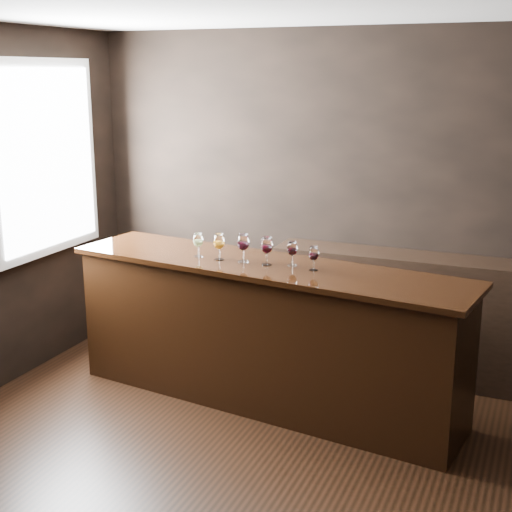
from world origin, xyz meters
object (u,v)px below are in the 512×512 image
at_px(bar_counter, 265,336).
at_px(glass_white, 198,241).
at_px(glass_red_c, 292,249).
at_px(glass_red_b, 267,246).
at_px(back_bar_shelf, 446,321).
at_px(glass_red_a, 243,243).
at_px(glass_red_d, 314,254).
at_px(glass_amber, 219,242).

bearing_deg(bar_counter, glass_white, -172.10).
xyz_separation_m(glass_white, glass_red_c, (0.74, 0.04, -0.00)).
bearing_deg(glass_red_b, back_bar_shelf, 38.68).
bearing_deg(bar_counter, glass_red_a, -167.01).
bearing_deg(glass_red_d, bar_counter, 175.17).
bearing_deg(glass_red_a, bar_counter, 5.56).
bearing_deg(glass_red_c, bar_counter, -171.12).
height_order(back_bar_shelf, glass_white, glass_white).
xyz_separation_m(back_bar_shelf, glass_red_a, (-1.37, -0.93, 0.72)).
height_order(glass_white, glass_red_c, glass_white).
xyz_separation_m(back_bar_shelf, glass_red_b, (-1.17, -0.94, 0.72)).
bearing_deg(glass_red_a, glass_red_b, -3.39).
height_order(bar_counter, glass_red_a, glass_red_a).
bearing_deg(glass_red_b, glass_red_c, 18.49).
bearing_deg(glass_red_a, glass_white, 178.17).
bearing_deg(glass_amber, glass_red_c, 6.22).
bearing_deg(glass_amber, glass_red_d, -0.16).
bearing_deg(glass_amber, glass_white, 172.23).
xyz_separation_m(glass_red_b, glass_red_c, (0.17, 0.06, -0.02)).
height_order(back_bar_shelf, glass_red_d, glass_red_d).
distance_m(back_bar_shelf, glass_red_a, 1.80).
xyz_separation_m(glass_red_b, glass_red_d, (0.36, -0.00, -0.02)).
bearing_deg(glass_amber, glass_red_b, 0.32).
bearing_deg(glass_white, bar_counter, 0.47).
height_order(glass_red_b, glass_red_c, glass_red_b).
height_order(glass_white, glass_red_a, glass_red_a).
bearing_deg(glass_red_c, glass_amber, -173.78).
distance_m(glass_amber, glass_red_b, 0.38).
xyz_separation_m(bar_counter, glass_white, (-0.55, -0.00, 0.69)).
distance_m(glass_red_c, glass_red_d, 0.19).
height_order(bar_counter, glass_red_d, glass_red_d).
height_order(glass_white, glass_red_b, glass_red_b).
bearing_deg(glass_red_d, glass_amber, 179.84).
relative_size(bar_counter, glass_amber, 14.88).
relative_size(glass_amber, glass_red_c, 1.12).
bearing_deg(glass_red_b, glass_white, 177.64).
bearing_deg(glass_red_a, back_bar_shelf, 34.23).
xyz_separation_m(glass_white, glass_red_a, (0.38, -0.01, 0.02)).
relative_size(glass_white, glass_red_a, 0.86).
relative_size(glass_red_c, glass_red_d, 1.03).
bearing_deg(glass_red_b, glass_red_d, -0.67).
height_order(glass_white, glass_red_d, glass_white).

